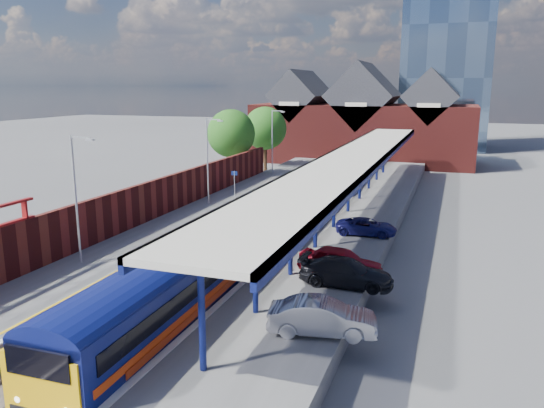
{
  "coord_description": "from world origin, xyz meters",
  "views": [
    {
      "loc": [
        12.69,
        -16.81,
        10.52
      ],
      "look_at": [
        0.95,
        16.68,
        2.6
      ],
      "focal_mm": 35.0,
      "sensor_mm": 36.0,
      "label": 1
    }
  ],
  "objects": [
    {
      "name": "yellow_line",
      "position": [
        -3.75,
        20.0,
        1.01
      ],
      "size": [
        0.14,
        76.0,
        0.01
      ],
      "primitive_type": "cube",
      "color": "yellow",
      "rests_on": "left_platform"
    },
    {
      "name": "lamp_post_d",
      "position": [
        -6.36,
        38.0,
        4.99
      ],
      "size": [
        1.48,
        0.18,
        7.0
      ],
      "color": "#A5A8AA",
      "rests_on": "left_platform"
    },
    {
      "name": "parked_car_silver",
      "position": [
        8.18,
        1.98,
        1.7
      ],
      "size": [
        4.44,
        2.26,
        1.39
      ],
      "primitive_type": "imported",
      "rotation": [
        0.0,
        0.0,
        1.76
      ],
      "color": "#ADACB0",
      "rests_on": "right_platform"
    },
    {
      "name": "parked_car_blue",
      "position": [
        7.46,
        16.79,
        1.54
      ],
      "size": [
        3.98,
        1.94,
        1.09
      ],
      "primitive_type": "imported",
      "rotation": [
        0.0,
        0.0,
        1.6
      ],
      "color": "navy",
      "rests_on": "right_platform"
    },
    {
      "name": "coping_right",
      "position": [
        3.15,
        20.0,
        1.02
      ],
      "size": [
        0.3,
        76.0,
        0.05
      ],
      "primitive_type": "cube",
      "color": "silver",
      "rests_on": "right_platform"
    },
    {
      "name": "train",
      "position": [
        1.49,
        27.1,
        2.12
      ],
      "size": [
        3.06,
        65.94,
        3.45
      ],
      "color": "#0C1354",
      "rests_on": "ground"
    },
    {
      "name": "canopy",
      "position": [
        5.48,
        21.95,
        5.25
      ],
      "size": [
        4.5,
        52.0,
        4.48
      ],
      "color": "#0E1756",
      "rests_on": "right_platform"
    },
    {
      "name": "parked_car_dark",
      "position": [
        8.02,
        7.45,
        1.66
      ],
      "size": [
        4.6,
        1.93,
        1.33
      ],
      "primitive_type": "imported",
      "rotation": [
        0.0,
        0.0,
        1.56
      ],
      "color": "black",
      "rests_on": "right_platform"
    },
    {
      "name": "tree_near",
      "position": [
        -10.35,
        35.91,
        5.35
      ],
      "size": [
        5.2,
        5.2,
        8.1
      ],
      "color": "#382314",
      "rests_on": "ground"
    },
    {
      "name": "left_platform",
      "position": [
        -5.5,
        20.0,
        0.5
      ],
      "size": [
        5.0,
        76.0,
        1.0
      ],
      "primitive_type": "cube",
      "color": "#565659",
      "rests_on": "ground"
    },
    {
      "name": "lamp_post_c",
      "position": [
        -6.36,
        22.0,
        4.99
      ],
      "size": [
        1.48,
        0.18,
        7.0
      ],
      "color": "#A5A8AA",
      "rests_on": "left_platform"
    },
    {
      "name": "ballast_bed",
      "position": [
        0.0,
        20.0,
        0.03
      ],
      "size": [
        6.0,
        76.0,
        0.06
      ],
      "primitive_type": "cube",
      "color": "#473D33",
      "rests_on": "ground"
    },
    {
      "name": "tree_far",
      "position": [
        -9.35,
        43.91,
        5.35
      ],
      "size": [
        5.2,
        5.2,
        8.1
      ],
      "color": "#382314",
      "rests_on": "ground"
    },
    {
      "name": "platform_sign",
      "position": [
        -5.0,
        24.0,
        2.69
      ],
      "size": [
        0.55,
        0.08,
        2.5
      ],
      "color": "#A5A8AA",
      "rests_on": "left_platform"
    },
    {
      "name": "right_platform",
      "position": [
        6.0,
        20.0,
        0.5
      ],
      "size": [
        6.0,
        76.0,
        1.0
      ],
      "primitive_type": "cube",
      "color": "#565659",
      "rests_on": "ground"
    },
    {
      "name": "ground",
      "position": [
        0.0,
        30.0,
        0.0
      ],
      "size": [
        240.0,
        240.0,
        0.0
      ],
      "primitive_type": "plane",
      "color": "#5B5B5E",
      "rests_on": "ground"
    },
    {
      "name": "glass_tower",
      "position": [
        10.0,
        80.0,
        20.2
      ],
      "size": [
        14.2,
        14.2,
        40.3
      ],
      "color": "#485E7C",
      "rests_on": "ground"
    },
    {
      "name": "brick_wall",
      "position": [
        -8.1,
        13.54,
        2.45
      ],
      "size": [
        0.35,
        50.0,
        3.86
      ],
      "color": "#591A17",
      "rests_on": "left_platform"
    },
    {
      "name": "station_building",
      "position": [
        0.0,
        58.0,
        5.45
      ],
      "size": [
        30.0,
        12.12,
        13.78
      ],
      "color": "#591A17",
      "rests_on": "ground"
    },
    {
      "name": "rails",
      "position": [
        0.0,
        20.0,
        0.12
      ],
      "size": [
        4.51,
        76.0,
        0.14
      ],
      "color": "slate",
      "rests_on": "ground"
    },
    {
      "name": "coping_left",
      "position": [
        -3.15,
        20.0,
        1.02
      ],
      "size": [
        0.3,
        76.0,
        0.05
      ],
      "primitive_type": "cube",
      "color": "silver",
      "rests_on": "left_platform"
    },
    {
      "name": "parked_car_red",
      "position": [
        7.45,
        8.73,
        1.73
      ],
      "size": [
        4.51,
        2.37,
        1.47
      ],
      "primitive_type": "imported",
      "rotation": [
        0.0,
        0.0,
        1.42
      ],
      "color": "#9F0D1A",
      "rests_on": "right_platform"
    },
    {
      "name": "lamp_post_b",
      "position": [
        -6.36,
        6.0,
        4.99
      ],
      "size": [
        1.48,
        0.18,
        7.0
      ],
      "color": "#A5A8AA",
      "rests_on": "left_platform"
    }
  ]
}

